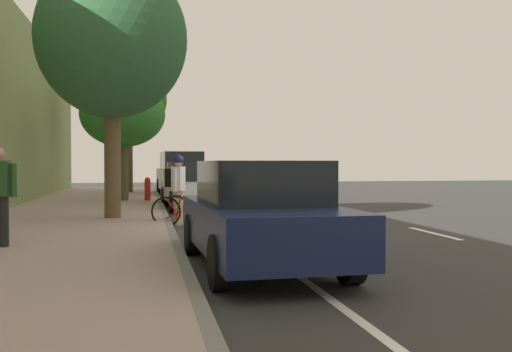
# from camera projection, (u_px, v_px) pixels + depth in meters

# --- Properties ---
(ground) EXTENTS (62.13, 62.13, 0.00)m
(ground) POSITION_uv_depth(u_px,v_px,m) (257.00, 223.00, 14.24)
(ground) COLOR #323232
(sidewalk) EXTENTS (4.46, 38.83, 0.14)m
(sidewalk) POSITION_uv_depth(u_px,v_px,m) (66.00, 224.00, 13.39)
(sidewalk) COLOR #B09690
(sidewalk) RESTS_ON ground
(curb_edge) EXTENTS (0.16, 38.83, 0.14)m
(curb_edge) POSITION_uv_depth(u_px,v_px,m) (167.00, 222.00, 13.82)
(curb_edge) COLOR gray
(curb_edge) RESTS_ON ground
(lane_stripe_centre) EXTENTS (0.14, 35.80, 0.01)m
(lane_stripe_centre) POSITION_uv_depth(u_px,v_px,m) (361.00, 216.00, 16.35)
(lane_stripe_centre) COLOR white
(lane_stripe_centre) RESTS_ON ground
(lane_stripe_bike_edge) EXTENTS (0.12, 38.83, 0.01)m
(lane_stripe_bike_edge) POSITION_uv_depth(u_px,v_px,m) (228.00, 224.00, 14.10)
(lane_stripe_bike_edge) COLOR white
(lane_stripe_bike_edge) RESTS_ON ground
(parked_suv_tan_nearest) EXTENTS (2.13, 4.78, 1.99)m
(parked_suv_tan_nearest) POSITION_uv_depth(u_px,v_px,m) (181.00, 173.00, 26.06)
(parked_suv_tan_nearest) COLOR tan
(parked_suv_tan_nearest) RESTS_ON ground
(parked_sedan_white_second) EXTENTS (2.05, 4.50, 1.52)m
(parked_sedan_white_second) POSITION_uv_depth(u_px,v_px,m) (194.00, 186.00, 18.75)
(parked_sedan_white_second) COLOR white
(parked_sedan_white_second) RESTS_ON ground
(parked_sedan_dark_blue_mid) EXTENTS (1.96, 4.46, 1.52)m
(parked_sedan_dark_blue_mid) POSITION_uv_depth(u_px,v_px,m) (260.00, 215.00, 8.23)
(parked_sedan_dark_blue_mid) COLOR navy
(parked_sedan_dark_blue_mid) RESTS_ON ground
(bicycle_at_curb) EXTENTS (1.71, 0.55, 0.76)m
(bicycle_at_curb) POSITION_uv_depth(u_px,v_px,m) (188.00, 211.00, 13.49)
(bicycle_at_curb) COLOR black
(bicycle_at_curb) RESTS_ON ground
(cyclist_with_backpack) EXTENTS (0.50, 0.58, 1.69)m
(cyclist_with_backpack) POSITION_uv_depth(u_px,v_px,m) (177.00, 182.00, 13.89)
(cyclist_with_backpack) COLOR #C6B284
(cyclist_with_backpack) RESTS_ON ground
(street_tree_near_cyclist) EXTENTS (3.61, 3.61, 6.09)m
(street_tree_near_cyclist) POSITION_uv_depth(u_px,v_px,m) (128.00, 100.00, 26.80)
(street_tree_near_cyclist) COLOR brown
(street_tree_near_cyclist) RESTS_ON sidewalk
(street_tree_mid_block) EXTENTS (3.05, 3.05, 4.35)m
(street_tree_mid_block) POSITION_uv_depth(u_px,v_px,m) (123.00, 114.00, 20.88)
(street_tree_mid_block) COLOR #4A4B2E
(street_tree_mid_block) RESTS_ON sidewalk
(street_tree_far_end) EXTENTS (3.69, 3.69, 6.37)m
(street_tree_far_end) POSITION_uv_depth(u_px,v_px,m) (112.00, 40.00, 14.19)
(street_tree_far_end) COLOR brown
(street_tree_far_end) RESTS_ON sidewalk
(fire_hydrant) EXTENTS (0.22, 0.22, 0.84)m
(fire_hydrant) POSITION_uv_depth(u_px,v_px,m) (148.00, 189.00, 20.86)
(fire_hydrant) COLOR red
(fire_hydrant) RESTS_ON sidewalk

